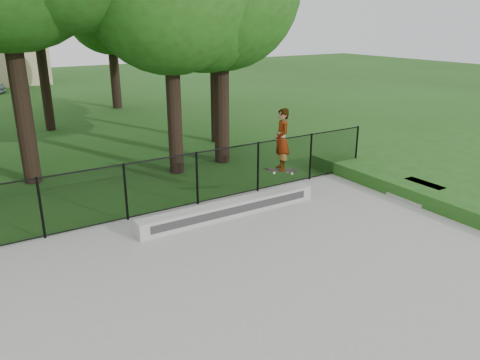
{
  "coord_description": "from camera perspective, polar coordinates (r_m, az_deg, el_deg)",
  "views": [
    {
      "loc": [
        -3.39,
        -4.9,
        4.89
      ],
      "look_at": [
        2.31,
        4.2,
        1.2
      ],
      "focal_mm": 35.0,
      "sensor_mm": 36.0,
      "label": 1
    }
  ],
  "objects": [
    {
      "name": "grind_ledge",
      "position": [
        12.09,
        -1.18,
        -3.53
      ],
      "size": [
        5.05,
        0.4,
        0.41
      ],
      "primitive_type": "cube",
      "color": "#A3A39E",
      "rests_on": "concrete_slab"
    },
    {
      "name": "ground",
      "position": [
        7.71,
        2.14,
        -20.43
      ],
      "size": [
        100.0,
        100.0,
        0.0
      ],
      "primitive_type": "plane",
      "color": "#204914",
      "rests_on": "ground"
    },
    {
      "name": "skater_airborne",
      "position": [
        12.32,
        5.11,
        4.77
      ],
      "size": [
        0.83,
        0.69,
        1.81
      ],
      "color": "black",
      "rests_on": "ground"
    },
    {
      "name": "chainlink_fence",
      "position": [
        12.03,
        -13.76,
        -1.42
      ],
      "size": [
        16.06,
        0.06,
        1.5
      ],
      "color": "black",
      "rests_on": "concrete_slab"
    },
    {
      "name": "concrete_steps",
      "position": [
        14.32,
        20.91,
        -1.56
      ],
      "size": [
        1.07,
        1.2,
        0.45
      ],
      "color": "gray",
      "rests_on": "ground"
    },
    {
      "name": "concrete_slab",
      "position": [
        7.69,
        2.14,
        -20.25
      ],
      "size": [
        14.0,
        12.0,
        0.06
      ],
      "primitive_type": "cube",
      "color": "gray",
      "rests_on": "ground"
    }
  ]
}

